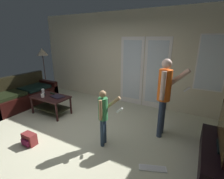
% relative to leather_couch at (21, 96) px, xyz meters
% --- Properties ---
extents(ground_plane, '(6.16, 4.93, 0.02)m').
position_rel_leather_couch_xyz_m(ground_plane, '(2.51, -0.57, -0.31)').
color(ground_plane, beige).
extents(wall_back_with_doors, '(6.16, 0.09, 2.80)m').
position_rel_leather_couch_xyz_m(wall_back_with_doors, '(2.62, 1.86, 1.06)').
color(wall_back_with_doors, beige).
rests_on(wall_back_with_doors, ground_plane).
extents(leather_couch, '(0.89, 2.06, 0.89)m').
position_rel_leather_couch_xyz_m(leather_couch, '(0.00, 0.00, 0.00)').
color(leather_couch, black).
rests_on(leather_couch, ground_plane).
extents(coffee_table, '(1.01, 0.57, 0.50)m').
position_rel_leather_couch_xyz_m(coffee_table, '(1.28, 0.03, 0.07)').
color(coffee_table, black).
rests_on(coffee_table, ground_plane).
extents(tv_stand, '(0.49, 1.45, 0.38)m').
position_rel_leather_couch_xyz_m(tv_stand, '(5.17, -0.09, -0.11)').
color(tv_stand, black).
rests_on(tv_stand, ground_plane).
extents(flat_screen_tv, '(0.08, 1.14, 0.62)m').
position_rel_leather_couch_xyz_m(flat_screen_tv, '(5.17, -0.08, 0.40)').
color(flat_screen_tv, black).
rests_on(flat_screen_tv, tv_stand).
extents(person_adult, '(0.59, 0.45, 1.64)m').
position_rel_leather_couch_xyz_m(person_adult, '(4.16, 0.44, 0.68)').
color(person_adult, '#2F3B52').
rests_on(person_adult, ground_plane).
extents(person_child, '(0.41, 0.35, 1.12)m').
position_rel_leather_couch_xyz_m(person_child, '(3.27, -0.44, 0.37)').
color(person_child, '#2B3C55').
rests_on(person_child, ground_plane).
extents(floor_lamp, '(0.39, 0.39, 1.66)m').
position_rel_leather_couch_xyz_m(floor_lamp, '(-0.30, 1.20, 1.16)').
color(floor_lamp, '#363128').
rests_on(floor_lamp, ground_plane).
extents(backpack, '(0.28, 0.20, 0.23)m').
position_rel_leather_couch_xyz_m(backpack, '(1.99, -1.16, -0.18)').
color(backpack, maroon).
rests_on(backpack, ground_plane).
extents(loose_keyboard, '(0.46, 0.28, 0.02)m').
position_rel_leather_couch_xyz_m(loose_keyboard, '(4.29, -0.61, -0.29)').
color(loose_keyboard, white).
rests_on(loose_keyboard, ground_plane).
extents(laptop_closed, '(0.38, 0.30, 0.03)m').
position_rel_leather_couch_xyz_m(laptop_closed, '(1.49, 0.09, 0.22)').
color(laptop_closed, black).
rests_on(laptop_closed, coffee_table).
extents(cup_near_edge, '(0.08, 0.08, 0.12)m').
position_rel_leather_couch_xyz_m(cup_near_edge, '(0.89, 0.12, 0.27)').
color(cup_near_edge, white).
rests_on(cup_near_edge, coffee_table).
extents(cup_by_laptop, '(0.09, 0.09, 0.09)m').
position_rel_leather_couch_xyz_m(cup_by_laptop, '(1.16, -0.12, 0.25)').
color(cup_by_laptop, white).
rests_on(cup_by_laptop, coffee_table).
extents(tv_remote_black, '(0.17, 0.06, 0.02)m').
position_rel_leather_couch_xyz_m(tv_remote_black, '(1.02, 0.02, 0.21)').
color(tv_remote_black, black).
rests_on(tv_remote_black, coffee_table).
extents(dvd_remote_slim, '(0.17, 0.07, 0.02)m').
position_rel_leather_couch_xyz_m(dvd_remote_slim, '(1.17, 0.20, 0.21)').
color(dvd_remote_slim, black).
rests_on(dvd_remote_slim, coffee_table).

